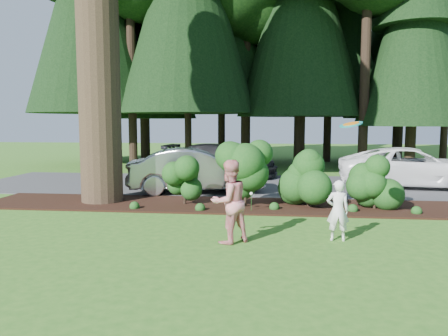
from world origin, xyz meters
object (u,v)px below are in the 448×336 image
(child, at_px, (338,210))
(adult, at_px, (229,202))
(car_silver_wagon, at_px, (196,171))
(car_dark_suv, at_px, (221,160))
(car_white_suv, at_px, (412,167))
(frisbee, at_px, (351,124))

(child, xyz_separation_m, adult, (-2.21, -0.41, 0.22))
(car_silver_wagon, height_order, adult, adult)
(car_dark_suv, distance_m, child, 10.63)
(car_white_suv, xyz_separation_m, car_dark_suv, (-7.44, 2.23, -0.01))
(car_white_suv, distance_m, child, 8.65)
(child, xyz_separation_m, frisbee, (0.26, 0.30, 1.77))
(car_silver_wagon, bearing_deg, car_white_suv, -86.44)
(car_white_suv, bearing_deg, car_silver_wagon, 111.37)
(adult, height_order, frisbee, frisbee)
(car_silver_wagon, relative_size, car_white_suv, 0.87)
(car_silver_wagon, distance_m, car_white_suv, 8.08)
(car_white_suv, bearing_deg, car_dark_suv, 79.25)
(child, relative_size, frisbee, 2.61)
(child, relative_size, adult, 0.75)
(car_silver_wagon, distance_m, adult, 6.28)
(child, bearing_deg, car_dark_suv, -69.37)
(car_silver_wagon, xyz_separation_m, adult, (1.77, -6.03, 0.06))
(frisbee, bearing_deg, car_white_suv, 64.62)
(car_silver_wagon, bearing_deg, child, -156.57)
(car_dark_suv, height_order, adult, adult)
(car_white_suv, height_order, frisbee, frisbee)
(frisbee, bearing_deg, car_dark_suv, 111.89)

